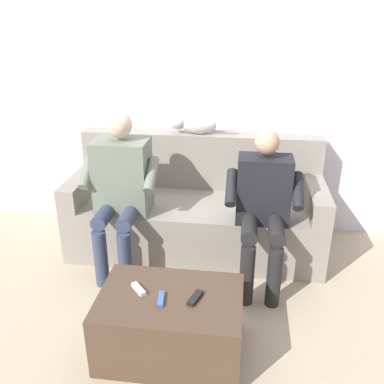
# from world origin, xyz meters

# --- Properties ---
(ground_plane) EXTENTS (8.00, 8.00, 0.00)m
(ground_plane) POSITION_xyz_m (0.00, 0.60, 0.00)
(ground_plane) COLOR tan
(back_wall) EXTENTS (4.22, 0.06, 2.75)m
(back_wall) POSITION_xyz_m (0.00, -0.58, 1.37)
(back_wall) COLOR silver
(back_wall) RESTS_ON ground
(couch) EXTENTS (2.02, 0.78, 0.91)m
(couch) POSITION_xyz_m (0.00, -0.13, 0.31)
(couch) COLOR gray
(couch) RESTS_ON ground
(coffee_table) EXTENTS (0.81, 0.55, 0.38)m
(coffee_table) POSITION_xyz_m (0.00, 1.09, 0.19)
(coffee_table) COLOR #4C3828
(coffee_table) RESTS_ON ground
(person_left_seated) EXTENTS (0.53, 0.56, 1.12)m
(person_left_seated) POSITION_xyz_m (-0.52, 0.28, 0.62)
(person_left_seated) COLOR black
(person_left_seated) RESTS_ON ground
(person_right_seated) EXTENTS (0.55, 0.56, 1.20)m
(person_right_seated) POSITION_xyz_m (0.52, 0.21, 0.68)
(person_right_seated) COLOR slate
(person_right_seated) RESTS_ON ground
(cat_on_backrest) EXTENTS (0.53, 0.13, 0.17)m
(cat_on_backrest) POSITION_xyz_m (0.06, -0.39, 0.99)
(cat_on_backrest) COLOR silver
(cat_on_backrest) RESTS_ON couch
(remote_black) EXTENTS (0.08, 0.14, 0.02)m
(remote_black) POSITION_xyz_m (-0.14, 1.10, 0.39)
(remote_black) COLOR black
(remote_black) RESTS_ON coffee_table
(remote_white) EXTENTS (0.11, 0.11, 0.02)m
(remote_white) POSITION_xyz_m (0.19, 1.06, 0.39)
(remote_white) COLOR white
(remote_white) RESTS_ON coffee_table
(remote_blue) EXTENTS (0.04, 0.13, 0.02)m
(remote_blue) POSITION_xyz_m (0.04, 1.13, 0.39)
(remote_blue) COLOR #3860B7
(remote_blue) RESTS_ON coffee_table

